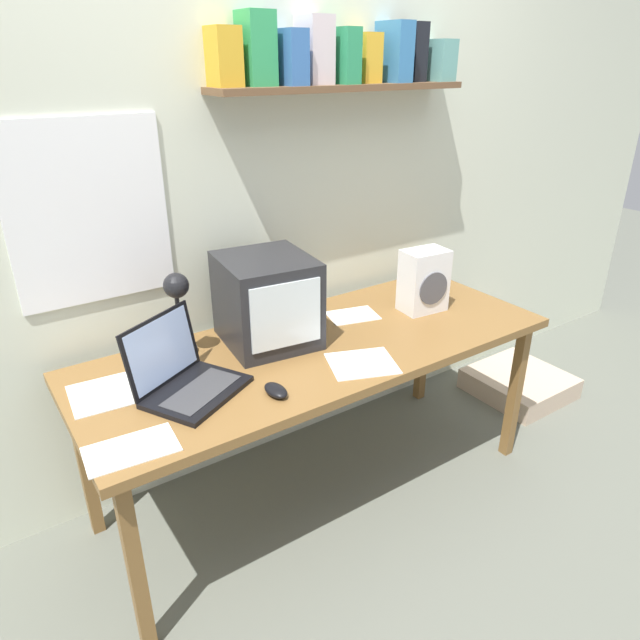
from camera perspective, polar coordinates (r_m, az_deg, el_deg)
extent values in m
plane|color=#62655A|center=(2.59, 0.00, -16.35)|extent=(12.00, 12.00, 0.00)
cube|color=beige|center=(2.36, -6.23, 14.76)|extent=(5.60, 0.06, 2.60)
cube|color=white|center=(2.12, -22.08, 9.83)|extent=(0.54, 0.01, 0.63)
cube|color=brown|center=(2.41, 2.43, 22.21)|extent=(1.12, 0.18, 0.02)
cube|color=gold|center=(2.18, -9.60, 24.52)|extent=(0.09, 0.12, 0.19)
cube|color=#2F9856|center=(2.23, -6.40, 25.35)|extent=(0.10, 0.12, 0.24)
cube|color=#3463A6|center=(2.28, -3.13, 24.74)|extent=(0.08, 0.16, 0.19)
cube|color=silver|center=(2.36, -0.56, 25.37)|extent=(0.10, 0.13, 0.24)
cube|color=#298C57|center=(2.41, 2.24, 24.88)|extent=(0.07, 0.16, 0.20)
cube|color=gold|center=(2.50, 4.51, 24.65)|extent=(0.09, 0.12, 0.18)
cube|color=teal|center=(2.58, 7.40, 25.04)|extent=(0.08, 0.16, 0.23)
cube|color=black|center=(2.68, 9.30, 24.92)|extent=(0.07, 0.11, 0.23)
cube|color=#609F97|center=(2.75, 11.62, 24.09)|extent=(0.09, 0.16, 0.17)
cube|color=brown|center=(2.20, 0.00, -2.78)|extent=(1.85, 0.72, 0.03)
cube|color=brown|center=(1.91, -17.97, -22.53)|extent=(0.04, 0.05, 0.67)
cube|color=brown|center=(2.74, 18.93, -6.81)|extent=(0.04, 0.05, 0.67)
cube|color=brown|center=(2.36, -22.50, -12.92)|extent=(0.04, 0.05, 0.67)
cube|color=brown|center=(3.06, 10.26, -2.22)|extent=(0.04, 0.05, 0.67)
cube|color=#232326|center=(2.16, -5.36, 1.98)|extent=(0.37, 0.39, 0.34)
cube|color=silver|center=(2.01, -3.40, 0.45)|extent=(0.27, 0.04, 0.24)
cube|color=black|center=(1.92, -12.15, -7.03)|extent=(0.39, 0.35, 0.02)
cube|color=#38383A|center=(1.90, -11.77, -6.91)|extent=(0.30, 0.24, 0.00)
cube|color=black|center=(1.94, -15.58, -2.88)|extent=(0.30, 0.19, 0.23)
cube|color=#A4BEED|center=(1.94, -15.58, -2.88)|extent=(0.27, 0.17, 0.21)
cylinder|color=black|center=(2.19, -13.57, -2.96)|extent=(0.11, 0.11, 0.01)
cylinder|color=black|center=(2.13, -13.95, 0.46)|extent=(0.02, 0.02, 0.27)
sphere|color=black|center=(2.03, -14.19, 3.37)|extent=(0.09, 0.09, 0.09)
cylinder|color=white|center=(2.74, 8.80, 4.69)|extent=(0.07, 0.07, 0.15)
cylinder|color=orange|center=(2.75, 8.78, 4.29)|extent=(0.06, 0.06, 0.11)
cube|color=white|center=(2.48, 10.32, 3.91)|extent=(0.20, 0.15, 0.27)
cylinder|color=#4C4C51|center=(2.44, 11.28, 3.11)|extent=(0.14, 0.02, 0.14)
ellipsoid|color=black|center=(1.87, -4.44, -7.03)|extent=(0.06, 0.11, 0.03)
cube|color=white|center=(2.06, 4.23, -4.35)|extent=(0.29, 0.27, 0.00)
cube|color=white|center=(1.72, -18.36, -12.17)|extent=(0.26, 0.17, 0.00)
cube|color=white|center=(2.43, 3.28, 0.45)|extent=(0.24, 0.20, 0.00)
cube|color=white|center=(2.01, -20.74, -6.92)|extent=(0.23, 0.24, 0.00)
cube|color=#C7AD93|center=(3.37, 19.26, -6.01)|extent=(0.47, 0.47, 0.11)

